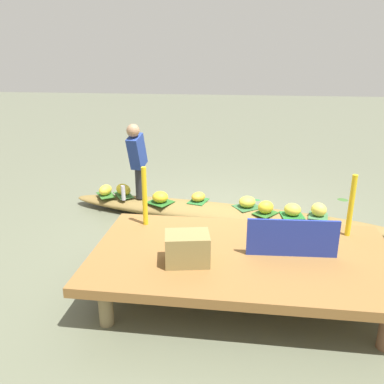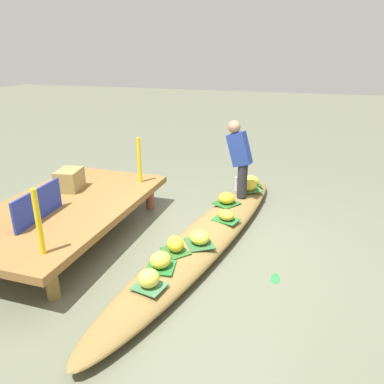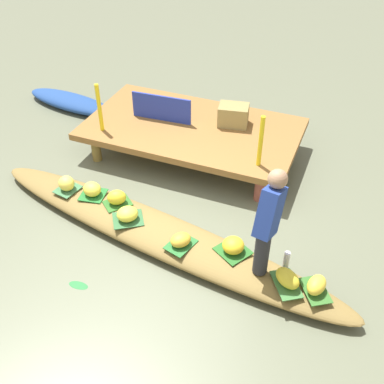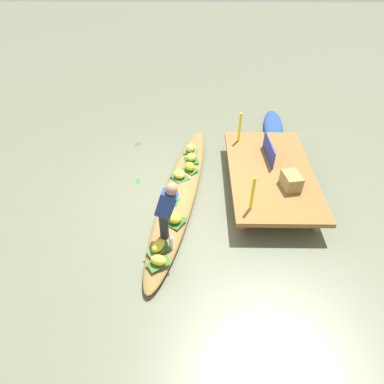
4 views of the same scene
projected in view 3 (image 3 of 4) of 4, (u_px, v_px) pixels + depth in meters
The scene contains 27 objects.
canal_water at pixel (157, 240), 5.81m from camera, with size 40.00×40.00×0.00m, color #61654F.
dock_platform at pixel (192, 130), 7.07m from camera, with size 3.20×1.80×0.48m.
vendor_boat at pixel (157, 233), 5.74m from camera, with size 5.11×0.70×0.23m, color olive.
moored_boat at pixel (72, 102), 8.42m from camera, with size 1.88×0.52×0.22m, color navy.
leaf_mat_0 at pixel (233, 251), 5.34m from camera, with size 0.35×0.33×0.01m, color #245F21.
banana_bunch_0 at pixel (233, 245), 5.28m from camera, with size 0.25×0.25×0.18m, color yellow.
leaf_mat_1 at pixel (128, 219), 5.76m from camera, with size 0.37×0.32×0.01m, color #2F6034.
banana_bunch_1 at pixel (127, 214), 5.71m from camera, with size 0.26×0.24×0.17m, color yellow.
leaf_mat_2 at pixel (315, 290), 4.89m from camera, with size 0.38×0.24×0.01m, color #316627.
banana_bunch_2 at pixel (317, 285), 4.84m from camera, with size 0.27×0.18×0.17m, color yellow.
leaf_mat_3 at pixel (181, 244), 5.42m from camera, with size 0.35×0.26×0.01m, color #27692D.
banana_bunch_3 at pixel (181, 240), 5.37m from camera, with size 0.25×0.20×0.15m, color gold.
leaf_mat_4 at pixel (93, 195), 6.14m from camera, with size 0.31×0.32×0.01m, color #21692A.
banana_bunch_4 at pixel (92, 189), 6.08m from camera, with size 0.22×0.24×0.18m, color yellow.
leaf_mat_5 at pixel (117, 203), 6.00m from camera, with size 0.33×0.26×0.01m, color #2A6021.
banana_bunch_5 at pixel (117, 197), 5.94m from camera, with size 0.24×0.20×0.19m, color yellow.
leaf_mat_6 at pixel (286, 284), 4.95m from camera, with size 0.42×0.24×0.01m, color #3B7037.
banana_bunch_6 at pixel (287, 278), 4.89m from camera, with size 0.30×0.18×0.19m, color yellow.
leaf_mat_7 at pixel (68, 189), 6.23m from camera, with size 0.31×0.27×0.01m, color #3C6F44.
banana_bunch_7 at pixel (66, 183), 6.17m from camera, with size 0.22×0.21×0.20m, color #F2D950.
vendor_person at pixel (269, 219), 4.72m from camera, with size 0.25×0.44×1.24m.
water_bottle at pixel (286, 261), 5.06m from camera, with size 0.07×0.07×0.25m, color silver.
market_banner at pixel (161, 108), 7.05m from camera, with size 0.94×0.03×0.41m, color #213397.
railing_post_west at pixel (99, 108), 6.72m from camera, with size 0.06×0.06×0.73m, color yellow.
railing_post_east at pixel (261, 141), 6.02m from camera, with size 0.06×0.06×0.73m, color yellow.
produce_crate at pixel (233, 115), 6.98m from camera, with size 0.44×0.32×0.31m, color olive.
drifting_plant_0 at pixel (78, 285), 5.24m from camera, with size 0.24×0.11×0.01m, color #297238.
Camera 3 is at (1.96, -3.70, 4.10)m, focal length 43.64 mm.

